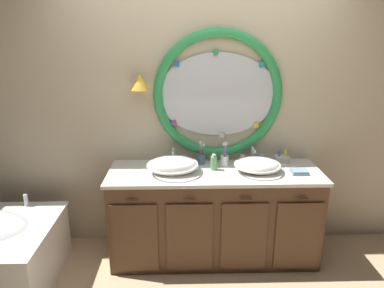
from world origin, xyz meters
TOP-DOWN VIEW (x-y plane):
  - ground_plane at (0.00, 0.00)m, footprint 14.00×14.00m
  - back_wall_assembly at (0.01, 0.58)m, footprint 6.40×0.26m
  - vanity_counter at (0.11, 0.26)m, footprint 1.86×0.63m
  - sink_basin_left at (-0.26, 0.23)m, footprint 0.45×0.45m
  - sink_basin_right at (0.48, 0.23)m, footprint 0.40×0.40m
  - faucet_set_left at (-0.26, 0.46)m, footprint 0.24×0.15m
  - faucet_set_right at (0.48, 0.46)m, footprint 0.23×0.15m
  - toothbrush_holder_left at (0.00, 0.43)m, footprint 0.08×0.08m
  - toothbrush_holder_right at (0.21, 0.38)m, footprint 0.08×0.08m
  - soap_dispenser at (0.10, 0.28)m, footprint 0.05×0.06m
  - folded_hand_towel at (0.83, 0.18)m, footprint 0.15×0.12m
  - toiletry_basket at (0.76, 0.47)m, footprint 0.12×0.10m

SIDE VIEW (x-z plane):
  - ground_plane at x=0.00m, z-range 0.00..0.00m
  - vanity_counter at x=0.11m, z-range 0.00..0.85m
  - folded_hand_towel at x=0.83m, z-range 0.85..0.88m
  - toiletry_basket at x=0.76m, z-range 0.82..0.94m
  - toothbrush_holder_left at x=0.00m, z-range 0.79..1.01m
  - faucet_set_left at x=-0.26m, z-range 0.83..0.98m
  - sink_basin_right at x=0.48m, z-range 0.85..0.97m
  - faucet_set_right at x=0.48m, z-range 0.83..0.98m
  - toothbrush_holder_right at x=0.21m, z-range 0.80..1.02m
  - soap_dispenser at x=0.10m, z-range 0.84..0.99m
  - sink_basin_left at x=-0.26m, z-range 0.85..0.98m
  - back_wall_assembly at x=0.01m, z-range 0.02..2.62m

